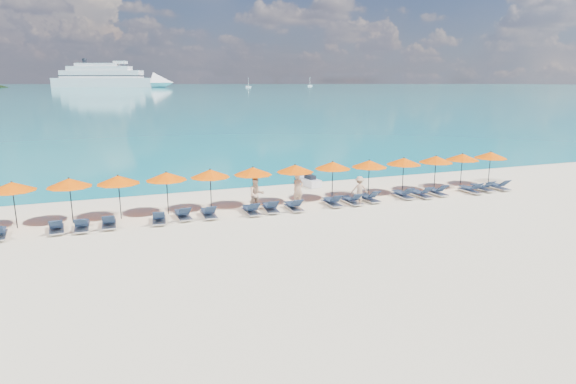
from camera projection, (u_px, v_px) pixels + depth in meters
name	position (u px, v px, depth m)	size (l,w,h in m)	color
ground	(310.00, 231.00, 22.27)	(1400.00, 1400.00, 0.00)	beige
sea	(114.00, 86.00, 625.50)	(1600.00, 1300.00, 0.01)	#1FA9B2
cruise_ship	(114.00, 78.00, 503.52)	(124.25, 67.58, 35.18)	silver
sailboat_near	(248.00, 86.00, 498.29)	(5.56, 1.85, 10.19)	silver
sailboat_far	(310.00, 85.00, 592.31)	(5.93, 1.98, 10.87)	silver
jetski	(309.00, 181.00, 31.79)	(1.04, 2.14, 0.73)	white
beachgoer_a	(298.00, 189.00, 26.67)	(0.67, 0.44, 1.82)	tan
beachgoer_b	(256.00, 194.00, 25.57)	(0.86, 0.50, 1.77)	tan
beachgoer_c	(359.00, 189.00, 27.37)	(0.98, 0.45, 1.51)	tan
umbrella_1	(12.00, 186.00, 22.23)	(2.10, 2.10, 2.28)	black
umbrella_2	(69.00, 183.00, 23.07)	(2.10, 2.10, 2.28)	black
umbrella_3	(118.00, 180.00, 23.76)	(2.10, 2.10, 2.28)	black
umbrella_4	(166.00, 176.00, 24.61)	(2.10, 2.10, 2.28)	black
umbrella_5	(210.00, 173.00, 25.37)	(2.10, 2.10, 2.28)	black
umbrella_6	(253.00, 171.00, 26.04)	(2.10, 2.10, 2.28)	black
umbrella_7	(295.00, 168.00, 26.81)	(2.10, 2.10, 2.28)	black
umbrella_8	(333.00, 165.00, 27.79)	(2.10, 2.10, 2.28)	black
umbrella_9	(369.00, 164.00, 28.30)	(2.10, 2.10, 2.28)	black
umbrella_10	(404.00, 161.00, 29.19)	(2.10, 2.10, 2.28)	black
umbrella_11	(436.00, 159.00, 29.93)	(2.10, 2.10, 2.28)	black
umbrella_12	(463.00, 157.00, 30.84)	(2.10, 2.10, 2.28)	black
umbrella_13	(491.00, 155.00, 31.62)	(2.10, 2.10, 2.28)	black
lounger_3	(56.00, 227.00, 22.03)	(0.77, 1.75, 0.66)	silver
lounger_4	(82.00, 226.00, 22.29)	(0.63, 1.70, 0.66)	silver
lounger_5	(109.00, 222.00, 22.78)	(0.64, 1.71, 0.66)	silver
lounger_6	(159.00, 218.00, 23.47)	(0.79, 1.75, 0.66)	silver
lounger_7	(183.00, 214.00, 24.14)	(0.75, 1.74, 0.66)	silver
lounger_8	(209.00, 213.00, 24.43)	(0.62, 1.70, 0.66)	silver
lounger_9	(251.00, 210.00, 25.01)	(0.64, 1.71, 0.66)	silver
lounger_10	(271.00, 207.00, 25.47)	(0.78, 1.75, 0.66)	silver
lounger_11	(294.00, 206.00, 25.77)	(0.63, 1.71, 0.66)	silver
lounger_12	(332.00, 202.00, 26.69)	(0.67, 1.72, 0.66)	silver
lounger_13	(351.00, 200.00, 27.06)	(0.71, 1.73, 0.66)	silver
lounger_14	(369.00, 198.00, 27.62)	(0.76, 1.75, 0.66)	silver
lounger_15	(403.00, 194.00, 28.44)	(0.63, 1.70, 0.66)	silver
lounger_16	(421.00, 194.00, 28.62)	(0.71, 1.73, 0.66)	silver
lounger_17	(436.00, 191.00, 29.19)	(0.63, 1.70, 0.66)	silver
lounger_18	(471.00, 189.00, 29.73)	(0.63, 1.70, 0.66)	silver
lounger_19	(482.00, 187.00, 30.30)	(0.63, 1.71, 0.66)	silver
lounger_20	(498.00, 186.00, 30.64)	(0.62, 1.70, 0.66)	silver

